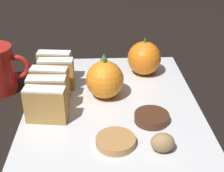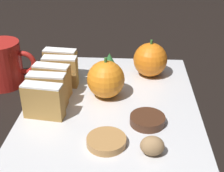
{
  "view_description": "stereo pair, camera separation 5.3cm",
  "coord_description": "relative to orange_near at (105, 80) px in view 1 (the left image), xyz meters",
  "views": [
    {
      "loc": [
        -0.02,
        -0.48,
        0.31
      ],
      "look_at": [
        0.0,
        0.0,
        0.04
      ],
      "focal_mm": 50.0,
      "sensor_mm": 36.0,
      "label": 1
    },
    {
      "loc": [
        0.03,
        -0.48,
        0.31
      ],
      "look_at": [
        0.0,
        0.0,
        0.04
      ],
      "focal_mm": 50.0,
      "sensor_mm": 36.0,
      "label": 2
    }
  ],
  "objects": [
    {
      "name": "stollen_slice_second",
      "position": [
        -0.1,
        -0.04,
        -0.0
      ],
      "size": [
        0.07,
        0.03,
        0.06
      ],
      "color": "#B28442",
      "rests_on": "serving_platter"
    },
    {
      "name": "chocolate_cookie",
      "position": [
        0.07,
        -0.08,
        -0.03
      ],
      "size": [
        0.06,
        0.06,
        0.01
      ],
      "color": "#472819",
      "rests_on": "serving_platter"
    },
    {
      "name": "stollen_slice_fourth",
      "position": [
        -0.09,
        0.04,
        -0.0
      ],
      "size": [
        0.07,
        0.02,
        0.06
      ],
      "color": "#B28442",
      "rests_on": "serving_platter"
    },
    {
      "name": "stollen_slice_fifth",
      "position": [
        -0.1,
        0.07,
        -0.0
      ],
      "size": [
        0.07,
        0.03,
        0.06
      ],
      "color": "#B28442",
      "rests_on": "serving_platter"
    },
    {
      "name": "walnut",
      "position": [
        0.08,
        -0.16,
        -0.02
      ],
      "size": [
        0.03,
        0.03,
        0.03
      ],
      "color": "#9E7A51",
      "rests_on": "serving_platter"
    },
    {
      "name": "stollen_slice_third",
      "position": [
        -0.1,
        -0.0,
        -0.0
      ],
      "size": [
        0.07,
        0.03,
        0.06
      ],
      "color": "#B28442",
      "rests_on": "serving_platter"
    },
    {
      "name": "orange_near",
      "position": [
        0.0,
        0.0,
        0.0
      ],
      "size": [
        0.07,
        0.07,
        0.08
      ],
      "color": "orange",
      "rests_on": "serving_platter"
    },
    {
      "name": "serving_platter",
      "position": [
        0.01,
        -0.02,
        -0.04
      ],
      "size": [
        0.31,
        0.38,
        0.01
      ],
      "color": "silver",
      "rests_on": "ground_plane"
    },
    {
      "name": "gingerbread_cookie",
      "position": [
        0.01,
        -0.14,
        -0.03
      ],
      "size": [
        0.06,
        0.06,
        0.01
      ],
      "color": "#B27F47",
      "rests_on": "serving_platter"
    },
    {
      "name": "ground_plane",
      "position": [
        0.01,
        -0.02,
        -0.05
      ],
      "size": [
        6.0,
        6.0,
        0.0
      ],
      "primitive_type": "plane",
      "color": "black"
    },
    {
      "name": "stollen_slice_front",
      "position": [
        -0.1,
        -0.07,
        -0.0
      ],
      "size": [
        0.07,
        0.03,
        0.06
      ],
      "color": "#B28442",
      "rests_on": "serving_platter"
    },
    {
      "name": "evergreen_sprig",
      "position": [
        0.0,
        0.09,
        -0.01
      ],
      "size": [
        0.05,
        0.05,
        0.05
      ],
      "color": "#2D7538",
      "rests_on": "serving_platter"
    },
    {
      "name": "orange_far",
      "position": [
        0.08,
        0.09,
        0.0
      ],
      "size": [
        0.07,
        0.07,
        0.08
      ],
      "color": "orange",
      "rests_on": "serving_platter"
    }
  ]
}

